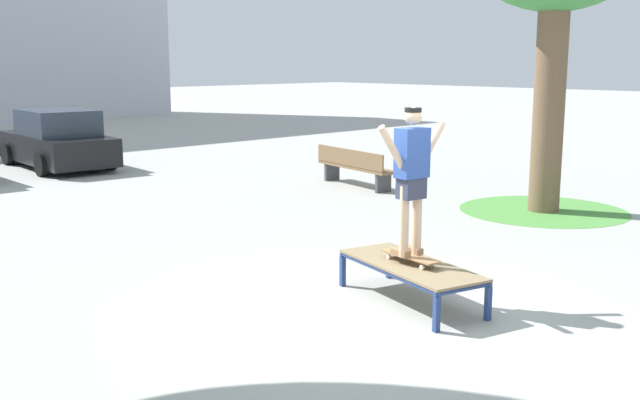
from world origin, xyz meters
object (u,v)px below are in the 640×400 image
skate_box (411,267)px  park_bench (354,166)px  skater (412,171)px  skateboard (410,257)px  car_black (57,141)px

skate_box → park_bench: (5.38, 5.98, 0.03)m
park_bench → skater: bearing=-132.1°
skateboard → car_black: bearing=81.5°
skate_box → car_black: 13.48m
park_bench → car_black: bearing=114.7°
park_bench → skate_box: bearing=-132.0°
skater → park_bench: 8.10m
skate_box → car_black: (2.00, 13.33, 0.28)m
skateboard → skater: size_ratio=0.48×
skate_box → skateboard: skateboard is taller
skateboard → park_bench: (5.38, 5.96, -0.09)m
skater → car_black: bearing=81.5°
skate_box → car_black: size_ratio=0.47×
skate_box → park_bench: 8.04m
skater → car_black: skater is taller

